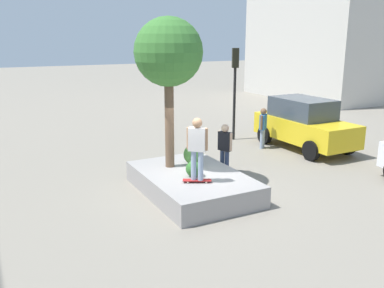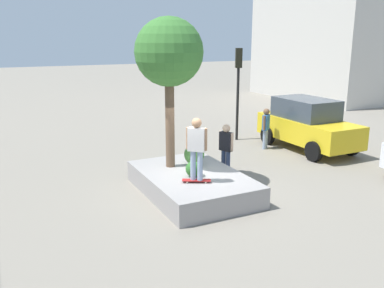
{
  "view_description": "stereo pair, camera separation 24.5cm",
  "coord_description": "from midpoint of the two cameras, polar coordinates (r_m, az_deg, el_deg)",
  "views": [
    {
      "loc": [
        10.34,
        -5.56,
        4.56
      ],
      "look_at": [
        -0.1,
        -0.16,
        1.53
      ],
      "focal_mm": 38.89,
      "sensor_mm": 36.0,
      "label": 1
    },
    {
      "loc": [
        10.45,
        -5.34,
        4.56
      ],
      "look_at": [
        -0.1,
        -0.16,
        1.53
      ],
      "focal_mm": 38.89,
      "sensor_mm": 36.0,
      "label": 2
    }
  ],
  "objects": [
    {
      "name": "planter_ledge",
      "position": [
        12.5,
        -0.56,
        -5.39
      ],
      "size": [
        4.1,
        2.71,
        0.63
      ],
      "primitive_type": "cube",
      "color": "gray",
      "rests_on": "ground"
    },
    {
      "name": "hedge_clump",
      "position": [
        12.05,
        -0.38,
        -3.45
      ],
      "size": [
        0.45,
        0.45,
        0.45
      ],
      "primitive_type": "sphere",
      "color": "#2D6628",
      "rests_on": "planter_ledge"
    },
    {
      "name": "bystander_watching",
      "position": [
        14.09,
        4.03,
        -0.19
      ],
      "size": [
        0.56,
        0.35,
        1.73
      ],
      "color": "navy",
      "rests_on": "ground"
    },
    {
      "name": "plaza_tree",
      "position": [
        12.47,
        -3.82,
        12.25
      ],
      "size": [
        2.04,
        2.04,
        4.53
      ],
      "color": "brown",
      "rests_on": "planter_ledge"
    },
    {
      "name": "boxwood_shrub",
      "position": [
        13.17,
        -0.32,
        -1.44
      ],
      "size": [
        0.64,
        0.64,
        0.64
      ],
      "primitive_type": "sphere",
      "color": "#4C8C3D",
      "rests_on": "planter_ledge"
    },
    {
      "name": "pedestrian_crossing",
      "position": [
        17.57,
        9.32,
        2.55
      ],
      "size": [
        0.43,
        0.48,
        1.71
      ],
      "color": "#8C9EB7",
      "rests_on": "ground"
    },
    {
      "name": "skateboarder",
      "position": [
        11.33,
        0.1,
        -0.08
      ],
      "size": [
        0.46,
        0.48,
        1.76
      ],
      "color": "#8C9EB7",
      "rests_on": "skateboard"
    },
    {
      "name": "ground_plane",
      "position": [
        12.6,
        0.29,
        -6.75
      ],
      "size": [
        120.0,
        120.0,
        0.0
      ],
      "primitive_type": "plane",
      "color": "gray"
    },
    {
      "name": "taxi_cab",
      "position": [
        17.88,
        14.73,
        2.74
      ],
      "size": [
        4.53,
        2.14,
        2.11
      ],
      "color": "gold",
      "rests_on": "ground"
    },
    {
      "name": "traffic_light_median",
      "position": [
        18.69,
        5.53,
        9.05
      ],
      "size": [
        0.37,
        0.35,
        4.09
      ],
      "color": "black",
      "rests_on": "ground"
    },
    {
      "name": "skateboard",
      "position": [
        11.63,
        0.09,
        -5.01
      ],
      "size": [
        0.55,
        0.81,
        0.07
      ],
      "color": "#A51E1E",
      "rests_on": "planter_ledge"
    }
  ]
}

